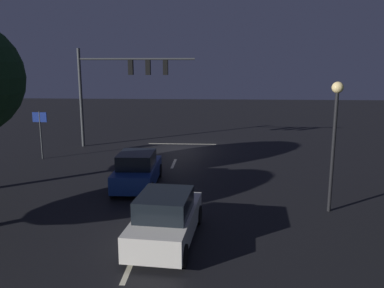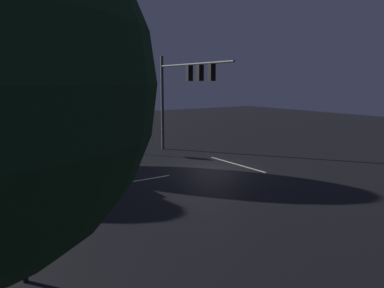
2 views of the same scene
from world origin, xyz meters
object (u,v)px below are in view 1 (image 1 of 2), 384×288
at_px(traffic_signal_assembly, 121,78).
at_px(car_distant, 166,219).
at_px(car_approaching, 137,170).
at_px(route_sign, 40,125).
at_px(street_lamp_left_kerb, 335,122).

distance_m(traffic_signal_assembly, car_distant, 16.40).
relative_size(car_approaching, route_sign, 1.49).
bearing_deg(route_sign, car_distant, 129.34).
bearing_deg(car_approaching, car_distant, 109.66).
xyz_separation_m(car_distant, route_sign, (9.12, -11.13, 1.33)).
distance_m(car_approaching, route_sign, 8.85).
bearing_deg(car_distant, street_lamp_left_kerb, -153.07).
bearing_deg(street_lamp_left_kerb, car_distant, 26.93).
xyz_separation_m(car_approaching, street_lamp_left_kerb, (-8.27, 2.76, 2.79)).
relative_size(car_approaching, street_lamp_left_kerb, 0.86).
height_order(traffic_signal_assembly, car_approaching, traffic_signal_assembly).
bearing_deg(traffic_signal_assembly, car_distant, 108.16).
bearing_deg(street_lamp_left_kerb, traffic_signal_assembly, -47.10).
bearing_deg(route_sign, traffic_signal_assembly, -136.45).
bearing_deg(traffic_signal_assembly, route_sign, 43.55).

